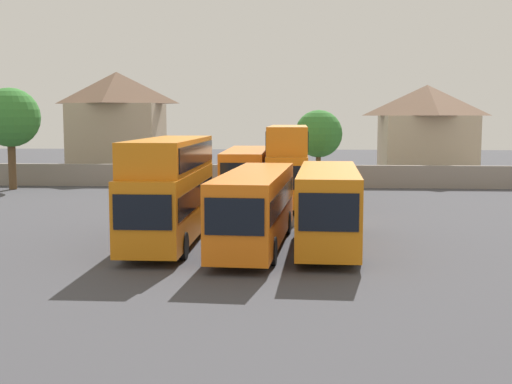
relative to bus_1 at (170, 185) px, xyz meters
name	(u,v)px	position (x,y,z in m)	size (l,w,h in m)	color
ground	(270,197)	(3.65, 17.74, -2.65)	(140.00, 140.00, 0.00)	#424247
depot_boundary_wall	(274,176)	(3.65, 24.73, -1.75)	(56.00, 0.50, 1.80)	gray
bus_1	(170,185)	(0.00, 0.00, 0.00)	(2.60, 10.39, 4.69)	orange
bus_2	(255,204)	(3.83, -0.50, -0.76)	(3.10, 11.59, 3.29)	orange
bus_3	(328,203)	(6.98, -0.37, -0.69)	(2.83, 10.32, 3.43)	orange
bus_4	(246,172)	(2.18, 15.05, -0.65)	(2.79, 11.69, 3.50)	orange
bus_5	(288,160)	(4.96, 14.51, 0.20)	(2.58, 11.65, 5.06)	orange
house_terrace_left	(117,124)	(-11.48, 33.40, 2.36)	(8.43, 6.95, 9.81)	tan
house_terrace_centre	(426,131)	(17.24, 33.60, 1.71)	(8.36, 8.33, 8.54)	#C6B293
tree_left_of_lot	(319,134)	(7.24, 27.23, 1.57)	(3.95, 3.95, 6.22)	brown
tree_behind_wall	(10,118)	(-16.69, 21.73, 2.90)	(4.58, 4.58, 7.89)	brown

